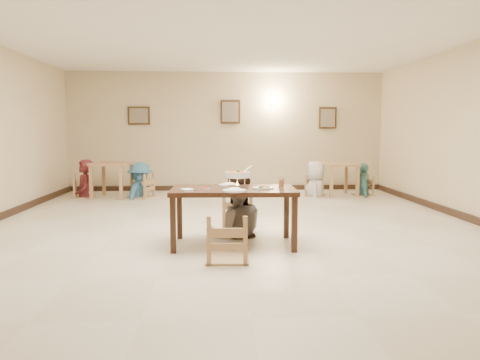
{
  "coord_description": "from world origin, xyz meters",
  "views": [
    {
      "loc": [
        -0.28,
        -6.98,
        1.52
      ],
      "look_at": [
        0.07,
        -0.36,
        0.82
      ],
      "focal_mm": 35.0,
      "sensor_mm": 36.0,
      "label": 1
    }
  ],
  "objects": [
    {
      "name": "main_table",
      "position": [
        -0.05,
        -0.86,
        0.68
      ],
      "size": [
        1.65,
        0.96,
        0.76
      ],
      "rotation": [
        0.0,
        0.0,
        -0.02
      ],
      "color": "#371D12",
      "rests_on": "floor"
    },
    {
      "name": "chili_dish",
      "position": [
        -0.42,
        -0.94,
        0.78
      ],
      "size": [
        0.1,
        0.1,
        0.02
      ],
      "color": "white",
      "rests_on": "main_table"
    },
    {
      "name": "bg_diner_b",
      "position": [
        -2.0,
        3.68,
        0.81
      ],
      "size": [
        0.82,
        1.16,
        1.62
      ],
      "primitive_type": "imported",
      "rotation": [
        0.0,
        0.0,
        1.35
      ],
      "color": "#326A8D",
      "rests_on": "floor"
    },
    {
      "name": "main_diner",
      "position": [
        0.01,
        -0.26,
        0.9
      ],
      "size": [
        0.97,
        0.81,
        1.81
      ],
      "primitive_type": "imported",
      "rotation": [
        0.0,
        0.0,
        3.29
      ],
      "color": "gray",
      "rests_on": "floor"
    },
    {
      "name": "baseboard_back",
      "position": [
        0.0,
        4.97,
        0.06
      ],
      "size": [
        8.0,
        0.06,
        0.12
      ],
      "primitive_type": "cube",
      "color": "black",
      "rests_on": "floor"
    },
    {
      "name": "bg_diner_d",
      "position": [
        3.19,
        3.82,
        0.77
      ],
      "size": [
        0.48,
        0.94,
        1.55
      ],
      "primitive_type": "imported",
      "rotation": [
        0.0,
        0.0,
        1.45
      ],
      "color": "#569A97",
      "rests_on": "floor"
    },
    {
      "name": "wall_front",
      "position": [
        0.0,
        -5.0,
        1.5
      ],
      "size": [
        10.0,
        0.0,
        10.0
      ],
      "primitive_type": "plane",
      "rotation": [
        -1.57,
        0.0,
        0.0
      ],
      "color": "beige",
      "rests_on": "floor"
    },
    {
      "name": "bg_chair_ll",
      "position": [
        -3.28,
        3.8,
        0.49
      ],
      "size": [
        0.46,
        0.46,
        0.98
      ],
      "rotation": [
        0.0,
        0.0,
        1.79
      ],
      "color": "tan",
      "rests_on": "floor"
    },
    {
      "name": "picture_c",
      "position": [
        2.6,
        4.96,
        1.85
      ],
      "size": [
        0.45,
        0.04,
        0.55
      ],
      "color": "#372312",
      "rests_on": "wall_back"
    },
    {
      "name": "curry_warmer",
      "position": [
        0.01,
        -0.84,
        0.94
      ],
      "size": [
        0.37,
        0.33,
        0.3
      ],
      "color": "silver",
      "rests_on": "main_table"
    },
    {
      "name": "bg_chair_rl",
      "position": [
        2.06,
        3.81,
        0.46
      ],
      "size": [
        0.44,
        0.44,
        0.93
      ],
      "rotation": [
        0.0,
        0.0,
        1.21
      ],
      "color": "tan",
      "rests_on": "floor"
    },
    {
      "name": "picture_b",
      "position": [
        0.1,
        4.96,
        2.0
      ],
      "size": [
        0.5,
        0.04,
        0.6
      ],
      "color": "#372312",
      "rests_on": "wall_back"
    },
    {
      "name": "wall_sconce",
      "position": [
        1.2,
        4.96,
        2.3
      ],
      "size": [
        0.16,
        0.05,
        0.22
      ],
      "primitive_type": "cube",
      "color": "#FFD88C",
      "rests_on": "wall_back"
    },
    {
      "name": "picture_a",
      "position": [
        -2.2,
        4.96,
        1.9
      ],
      "size": [
        0.55,
        0.04,
        0.45
      ],
      "color": "#372312",
      "rests_on": "wall_back"
    },
    {
      "name": "bg_diner_c",
      "position": [
        2.06,
        3.81,
        0.81
      ],
      "size": [
        0.68,
        0.89,
        1.63
      ],
      "primitive_type": "imported",
      "rotation": [
        0.0,
        0.0,
        4.48
      ],
      "color": "silver",
      "rests_on": "floor"
    },
    {
      "name": "chair_far",
      "position": [
        -0.0,
        -0.18,
        0.53
      ],
      "size": [
        0.5,
        0.5,
        1.07
      ],
      "rotation": [
        0.0,
        0.0,
        -0.22
      ],
      "color": "tan",
      "rests_on": "floor"
    },
    {
      "name": "rice_plate_far",
      "position": [
        -0.09,
        -0.57,
        0.78
      ],
      "size": [
        0.28,
        0.28,
        0.06
      ],
      "color": "white",
      "rests_on": "main_table"
    },
    {
      "name": "ceiling",
      "position": [
        0.0,
        0.0,
        3.0
      ],
      "size": [
        10.0,
        10.0,
        0.0
      ],
      "primitive_type": "plane",
      "color": "white",
      "rests_on": "wall_back"
    },
    {
      "name": "bg_diner_a",
      "position": [
        -3.28,
        3.8,
        0.87
      ],
      "size": [
        0.6,
        0.74,
        1.74
      ],
      "primitive_type": "imported",
      "rotation": [
        0.0,
        0.0,
        5.03
      ],
      "color": "maroon",
      "rests_on": "floor"
    },
    {
      "name": "fried_plate",
      "position": [
        0.34,
        -0.96,
        0.79
      ],
      "size": [
        0.28,
        0.28,
        0.06
      ],
      "color": "white",
      "rests_on": "main_table"
    },
    {
      "name": "bg_chair_rr",
      "position": [
        3.19,
        3.82,
        0.44
      ],
      "size": [
        0.42,
        0.42,
        0.89
      ],
      "rotation": [
        0.0,
        0.0,
        -1.52
      ],
      "color": "tan",
      "rests_on": "floor"
    },
    {
      "name": "floor",
      "position": [
        0.0,
        0.0,
        0.0
      ],
      "size": [
        10.0,
        10.0,
        0.0
      ],
      "primitive_type": "plane",
      "color": "beige",
      "rests_on": "ground"
    },
    {
      "name": "wall_back",
      "position": [
        0.0,
        5.0,
        1.5
      ],
      "size": [
        10.0,
        0.0,
        10.0
      ],
      "primitive_type": "plane",
      "rotation": [
        1.57,
        0.0,
        0.0
      ],
      "color": "beige",
      "rests_on": "floor"
    },
    {
      "name": "bg_table_right",
      "position": [
        2.63,
        3.84,
        0.62
      ],
      "size": [
        0.86,
        0.86,
        0.76
      ],
      "rotation": [
        0.0,
        0.0,
        0.15
      ],
      "color": "tan",
      "rests_on": "floor"
    },
    {
      "name": "chair_near",
      "position": [
        -0.14,
        -1.6,
        0.53
      ],
      "size": [
        0.5,
        0.5,
        1.06
      ],
      "rotation": [
        0.0,
        0.0,
        3.09
      ],
      "color": "tan",
      "rests_on": "floor"
    },
    {
      "name": "napkin_cutlery",
      "position": [
        -0.63,
        -1.14,
        0.78
      ],
      "size": [
        0.2,
        0.26,
        0.03
      ],
      "color": "white",
      "rests_on": "main_table"
    },
    {
      "name": "bg_table_left",
      "position": [
        -2.64,
        3.74,
        0.67
      ],
      "size": [
        0.94,
        0.94,
        0.81
      ],
      "rotation": [
        0.0,
        0.0,
        -0.18
      ],
      "color": "tan",
      "rests_on": "floor"
    },
    {
      "name": "rice_plate_near",
      "position": [
        -0.05,
        -1.2,
        0.78
      ],
      "size": [
        0.3,
        0.3,
        0.07
      ],
      "color": "white",
      "rests_on": "main_table"
    },
    {
      "name": "bg_chair_lr",
      "position": [
        -2.0,
        3.68,
        0.53
      ],
      "size": [
        0.5,
        0.5,
        1.06
      ],
      "rotation": [
        0.0,
        0.0,
        -1.92
      ],
      "color": "tan",
      "rests_on": "floor"
    },
    {
      "name": "drink_glass",
      "position": [
        0.6,
        -0.79,
        0.83
      ],
      "size": [
        0.07,
        0.07,
        0.14
      ],
      "color": "white",
      "rests_on": "main_table"
    }
  ]
}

